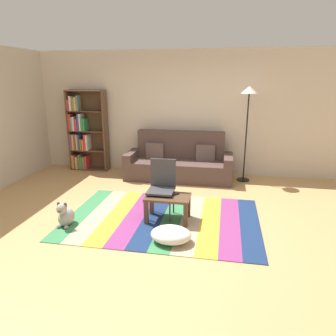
{
  "coord_description": "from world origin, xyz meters",
  "views": [
    {
      "loc": [
        0.93,
        -4.4,
        2.11
      ],
      "look_at": [
        0.01,
        0.54,
        0.65
      ],
      "focal_mm": 33.31,
      "sensor_mm": 36.0,
      "label": 1
    }
  ],
  "objects_px": {
    "coffee_table": "(168,201)",
    "dog": "(65,216)",
    "folding_chair": "(162,183)",
    "bookshelf": "(84,133)",
    "couch": "(179,163)",
    "tv_remote": "(175,194)",
    "pouf": "(171,235)",
    "standing_lamp": "(248,103)"
  },
  "relations": [
    {
      "from": "pouf",
      "to": "folding_chair",
      "type": "bearing_deg",
      "value": 109.1
    },
    {
      "from": "pouf",
      "to": "tv_remote",
      "type": "distance_m",
      "value": 0.78
    },
    {
      "from": "couch",
      "to": "folding_chair",
      "type": "distance_m",
      "value": 1.95
    },
    {
      "from": "bookshelf",
      "to": "dog",
      "type": "height_order",
      "value": "bookshelf"
    },
    {
      "from": "pouf",
      "to": "standing_lamp",
      "type": "relative_size",
      "value": 0.28
    },
    {
      "from": "standing_lamp",
      "to": "bookshelf",
      "type": "bearing_deg",
      "value": 176.85
    },
    {
      "from": "standing_lamp",
      "to": "folding_chair",
      "type": "height_order",
      "value": "standing_lamp"
    },
    {
      "from": "pouf",
      "to": "dog",
      "type": "distance_m",
      "value": 1.63
    },
    {
      "from": "coffee_table",
      "to": "tv_remote",
      "type": "xyz_separation_m",
      "value": [
        0.1,
        0.06,
        0.09
      ]
    },
    {
      "from": "coffee_table",
      "to": "pouf",
      "type": "relative_size",
      "value": 1.24
    },
    {
      "from": "folding_chair",
      "to": "couch",
      "type": "bearing_deg",
      "value": 108.22
    },
    {
      "from": "bookshelf",
      "to": "folding_chair",
      "type": "relative_size",
      "value": 2.05
    },
    {
      "from": "couch",
      "to": "bookshelf",
      "type": "height_order",
      "value": "bookshelf"
    },
    {
      "from": "couch",
      "to": "standing_lamp",
      "type": "bearing_deg",
      "value": 3.38
    },
    {
      "from": "pouf",
      "to": "folding_chair",
      "type": "height_order",
      "value": "folding_chair"
    },
    {
      "from": "bookshelf",
      "to": "dog",
      "type": "bearing_deg",
      "value": -70.8
    },
    {
      "from": "bookshelf",
      "to": "coffee_table",
      "type": "distance_m",
      "value": 3.47
    },
    {
      "from": "bookshelf",
      "to": "standing_lamp",
      "type": "bearing_deg",
      "value": -3.15
    },
    {
      "from": "bookshelf",
      "to": "pouf",
      "type": "bearing_deg",
      "value": -49.53
    },
    {
      "from": "bookshelf",
      "to": "standing_lamp",
      "type": "relative_size",
      "value": 0.95
    },
    {
      "from": "dog",
      "to": "folding_chair",
      "type": "distance_m",
      "value": 1.52
    },
    {
      "from": "folding_chair",
      "to": "coffee_table",
      "type": "bearing_deg",
      "value": -38.03
    },
    {
      "from": "couch",
      "to": "standing_lamp",
      "type": "height_order",
      "value": "standing_lamp"
    },
    {
      "from": "couch",
      "to": "standing_lamp",
      "type": "relative_size",
      "value": 1.16
    },
    {
      "from": "pouf",
      "to": "standing_lamp",
      "type": "xyz_separation_m",
      "value": [
        1.06,
        2.86,
        1.51
      ]
    },
    {
      "from": "coffee_table",
      "to": "standing_lamp",
      "type": "height_order",
      "value": "standing_lamp"
    },
    {
      "from": "couch",
      "to": "dog",
      "type": "height_order",
      "value": "couch"
    },
    {
      "from": "pouf",
      "to": "dog",
      "type": "relative_size",
      "value": 1.36
    },
    {
      "from": "bookshelf",
      "to": "coffee_table",
      "type": "relative_size",
      "value": 2.76
    },
    {
      "from": "tv_remote",
      "to": "folding_chair",
      "type": "relative_size",
      "value": 0.17
    },
    {
      "from": "bookshelf",
      "to": "standing_lamp",
      "type": "height_order",
      "value": "standing_lamp"
    },
    {
      "from": "coffee_table",
      "to": "dog",
      "type": "distance_m",
      "value": 1.53
    },
    {
      "from": "bookshelf",
      "to": "standing_lamp",
      "type": "xyz_separation_m",
      "value": [
        3.67,
        -0.2,
        0.77
      ]
    },
    {
      "from": "coffee_table",
      "to": "tv_remote",
      "type": "relative_size",
      "value": 4.47
    },
    {
      "from": "coffee_table",
      "to": "folding_chair",
      "type": "height_order",
      "value": "folding_chair"
    },
    {
      "from": "coffee_table",
      "to": "folding_chair",
      "type": "relative_size",
      "value": 0.74
    },
    {
      "from": "couch",
      "to": "pouf",
      "type": "height_order",
      "value": "couch"
    },
    {
      "from": "coffee_table",
      "to": "couch",
      "type": "bearing_deg",
      "value": 94.02
    },
    {
      "from": "tv_remote",
      "to": "couch",
      "type": "bearing_deg",
      "value": 135.36
    },
    {
      "from": "bookshelf",
      "to": "coffee_table",
      "type": "bearing_deg",
      "value": -44.52
    },
    {
      "from": "dog",
      "to": "folding_chair",
      "type": "xyz_separation_m",
      "value": [
        1.33,
        0.63,
        0.37
      ]
    },
    {
      "from": "dog",
      "to": "tv_remote",
      "type": "distance_m",
      "value": 1.65
    }
  ]
}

